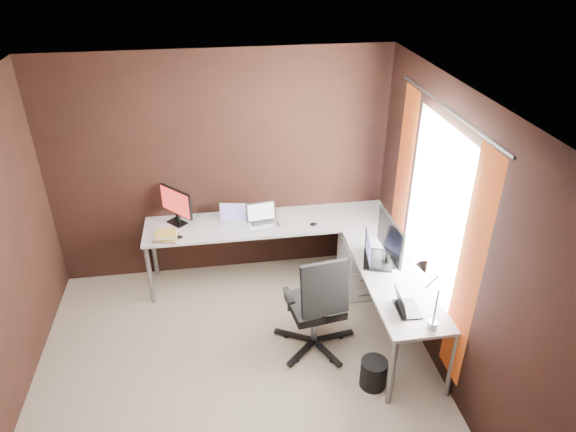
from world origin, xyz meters
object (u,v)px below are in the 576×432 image
object	(u,v)px
drawer_pedestal	(361,265)
wastebasket	(373,373)
laptop_black_small	(405,306)
desk_lamp	(427,287)
laptop_black_big	(374,255)
laptop_silver	(262,219)
monitor_left	(176,204)
laptop_white	(233,219)
book_stack	(166,236)
monitor_right	(390,239)
office_chair	(316,321)

from	to	relation	value
drawer_pedestal	wastebasket	size ratio (longest dim) A/B	2.24
laptop_black_small	desk_lamp	bearing A→B (deg)	-153.71
laptop_black_big	wastebasket	size ratio (longest dim) A/B	1.64
laptop_silver	monitor_left	bearing A→B (deg)	161.58
drawer_pedestal	desk_lamp	size ratio (longest dim) A/B	1.03
monitor_left	laptop_white	distance (m)	0.62
laptop_black_small	book_stack	size ratio (longest dim) A/B	0.99
monitor_right	laptop_black_big	world-z (taller)	monitor_right
monitor_right	laptop_white	bearing A→B (deg)	53.07
desk_lamp	office_chair	bearing A→B (deg)	127.01
drawer_pedestal	book_stack	size ratio (longest dim) A/B	2.20
laptop_black_big	laptop_black_small	bearing A→B (deg)	-159.41
laptop_black_big	laptop_black_small	size ratio (longest dim) A/B	1.63
laptop_white	monitor_left	bearing A→B (deg)	-178.68
office_chair	drawer_pedestal	bearing A→B (deg)	42.87
book_stack	wastebasket	size ratio (longest dim) A/B	1.02
office_chair	laptop_white	bearing A→B (deg)	110.97
laptop_white	laptop_black_big	distance (m)	1.57
laptop_white	desk_lamp	xyz separation A→B (m)	(1.40, -1.82, 0.32)
laptop_black_big	wastebasket	bearing A→B (deg)	-176.19
laptop_black_small	office_chair	world-z (taller)	office_chair
laptop_white	laptop_silver	world-z (taller)	laptop_silver
laptop_black_small	wastebasket	world-z (taller)	laptop_black_small
monitor_left	laptop_white	world-z (taller)	monitor_left
laptop_silver	desk_lamp	xyz separation A→B (m)	(1.09, -1.76, 0.32)
wastebasket	laptop_white	bearing A→B (deg)	121.65
drawer_pedestal	monitor_right	size ratio (longest dim) A/B	1.04
laptop_white	laptop_silver	distance (m)	0.32
monitor_right	laptop_black_small	world-z (taller)	monitor_right
desk_lamp	monitor_right	bearing A→B (deg)	77.34
laptop_white	laptop_silver	size ratio (longest dim) A/B	0.92
monitor_right	book_stack	world-z (taller)	monitor_right
drawer_pedestal	monitor_left	size ratio (longest dim) A/B	1.49
laptop_silver	desk_lamp	distance (m)	2.09
laptop_silver	laptop_black_big	world-z (taller)	laptop_black_big
desk_lamp	wastebasket	world-z (taller)	desk_lamp
laptop_black_small	wastebasket	bearing A→B (deg)	113.82
laptop_silver	book_stack	distance (m)	1.01
desk_lamp	office_chair	xyz separation A→B (m)	(-0.73, 0.61, -0.78)
monitor_left	laptop_black_big	xyz separation A→B (m)	(1.86, -1.00, -0.17)
monitor_left	laptop_silver	bearing A→B (deg)	37.74
laptop_white	desk_lamp	bearing A→B (deg)	-42.49
desk_lamp	laptop_black_big	bearing A→B (deg)	84.45
laptop_white	office_chair	size ratio (longest dim) A/B	0.30
drawer_pedestal	book_stack	bearing A→B (deg)	175.51
laptop_silver	laptop_black_small	distance (m)	1.88
monitor_right	drawer_pedestal	bearing A→B (deg)	3.48
laptop_silver	wastebasket	world-z (taller)	laptop_silver
laptop_black_big	laptop_black_small	distance (m)	0.74
laptop_black_big	laptop_black_small	xyz separation A→B (m)	(0.04, -0.74, -0.01)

